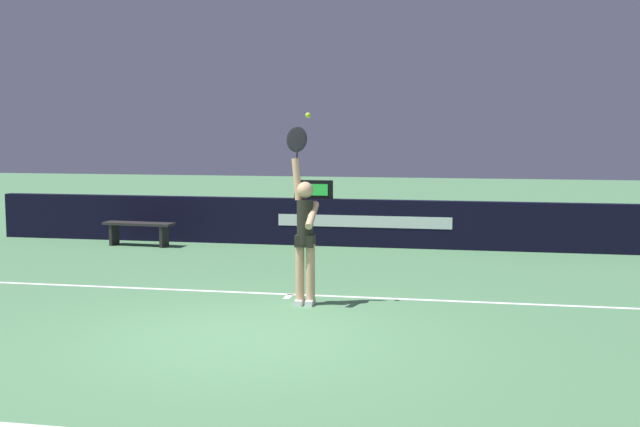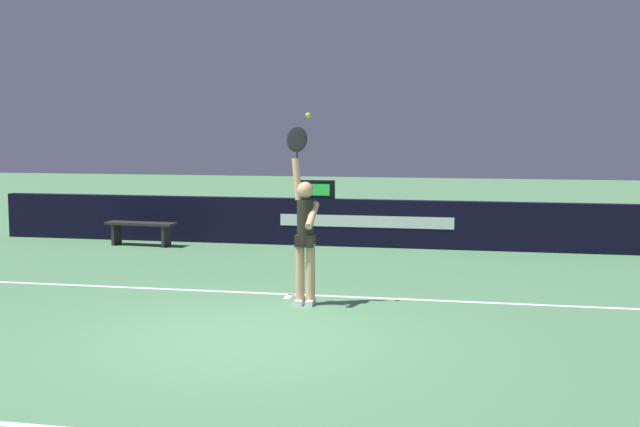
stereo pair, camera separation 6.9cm
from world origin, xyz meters
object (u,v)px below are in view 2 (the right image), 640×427
(tennis_player, at_px, (305,232))
(speed_display, at_px, (316,189))
(tennis_ball, at_px, (308,115))
(courtside_bench_near, at_px, (141,228))

(tennis_player, bearing_deg, speed_display, 100.33)
(speed_display, relative_size, tennis_ball, 10.88)
(speed_display, relative_size, tennis_player, 0.32)
(speed_display, height_order, courtside_bench_near, speed_display)
(tennis_player, distance_m, courtside_bench_near, 6.45)
(tennis_ball, height_order, courtside_bench_near, tennis_ball)
(tennis_player, bearing_deg, tennis_ball, -4.94)
(tennis_player, relative_size, tennis_ball, 33.83)
(speed_display, xyz_separation_m, tennis_player, (0.99, -5.41, -0.15))
(speed_display, height_order, tennis_player, tennis_player)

